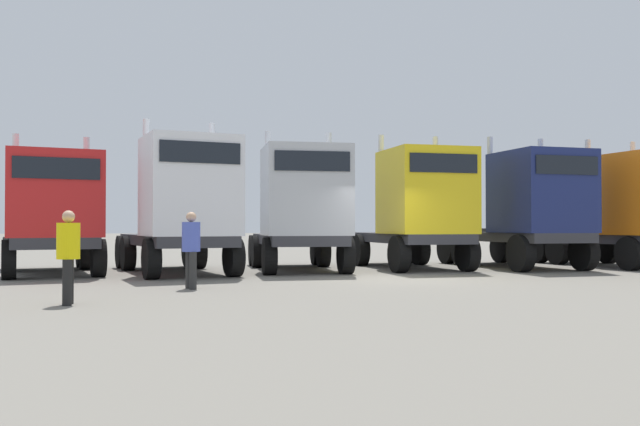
{
  "coord_description": "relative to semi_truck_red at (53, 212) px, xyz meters",
  "views": [
    {
      "loc": [
        -5.79,
        -17.01,
        1.41
      ],
      "look_at": [
        -1.16,
        4.27,
        1.78
      ],
      "focal_mm": 38.69,
      "sensor_mm": 36.0,
      "label": 1
    }
  ],
  "objects": [
    {
      "name": "ground",
      "position": [
        8.99,
        -3.21,
        -1.77
      ],
      "size": [
        200.0,
        200.0,
        0.0
      ],
      "primitive_type": "plane",
      "color": "slate"
    },
    {
      "name": "semi_truck_navy",
      "position": [
        14.39,
        -0.27,
        0.18
      ],
      "size": [
        2.97,
        6.16,
        4.28
      ],
      "rotation": [
        0.0,
        0.0,
        -1.5
      ],
      "color": "#333338",
      "rests_on": "ground"
    },
    {
      "name": "visitor_in_hivis",
      "position": [
        1.44,
        -7.45,
        -0.81
      ],
      "size": [
        0.41,
        0.44,
        1.66
      ],
      "rotation": [
        0.0,
        0.0,
        0.02
      ],
      "color": "black",
      "rests_on": "ground"
    },
    {
      "name": "semi_truck_orange",
      "position": [
        18.0,
        -0.34,
        0.18
      ],
      "size": [
        3.19,
        5.99,
        4.28
      ],
      "rotation": [
        0.0,
        0.0,
        -1.45
      ],
      "color": "#333338",
      "rests_on": "ground"
    },
    {
      "name": "visitor_with_camera",
      "position": [
        3.64,
        -4.88,
        -0.79
      ],
      "size": [
        0.49,
        0.49,
        1.69
      ],
      "rotation": [
        0.0,
        0.0,
        3.42
      ],
      "color": "#2B2B2B",
      "rests_on": "ground"
    },
    {
      "name": "semi_truck_red",
      "position": [
        0.0,
        0.0,
        0.0
      ],
      "size": [
        3.64,
        6.06,
        3.97
      ],
      "rotation": [
        0.0,
        0.0,
        -1.36
      ],
      "color": "#333338",
      "rests_on": "ground"
    },
    {
      "name": "semi_truck_yellow",
      "position": [
        10.81,
        0.21,
        0.19
      ],
      "size": [
        2.8,
        6.11,
        4.31
      ],
      "rotation": [
        0.0,
        0.0,
        -1.53
      ],
      "color": "#333338",
      "rests_on": "ground"
    },
    {
      "name": "semi_truck_silver",
      "position": [
        7.04,
        -0.06,
        0.15
      ],
      "size": [
        2.69,
        5.83,
        4.28
      ],
      "rotation": [
        0.0,
        0.0,
        -1.6
      ],
      "color": "#333338",
      "rests_on": "ground"
    },
    {
      "name": "semi_truck_white",
      "position": [
        3.56,
        -0.67,
        0.17
      ],
      "size": [
        3.74,
        6.54,
        4.38
      ],
      "rotation": [
        0.0,
        0.0,
        -1.36
      ],
      "color": "#333338",
      "rests_on": "ground"
    }
  ]
}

